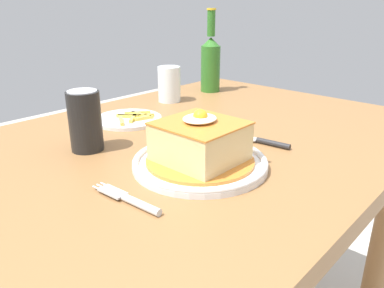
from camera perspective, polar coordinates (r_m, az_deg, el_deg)
The scene contains 9 objects.
dining_table at distance 0.86m, azimuth -2.91°, elevation -7.64°, with size 1.28×0.80×0.77m.
main_plate at distance 0.70m, azimuth 1.21°, elevation -2.78°, with size 0.25×0.25×0.02m.
sandwich_meal at distance 0.68m, azimuth 1.24°, elevation 0.17°, with size 0.20×0.20×0.10m.
fork at distance 0.58m, azimuth -9.17°, elevation -8.42°, with size 0.03×0.14×0.01m.
knife at distance 0.82m, azimuth 10.71°, elevation 0.42°, with size 0.03×0.17×0.01m.
soda_can at distance 0.79m, azimuth -15.89°, elevation 3.38°, with size 0.07×0.07×0.12m.
beer_bottle_green at distance 1.28m, azimuth 2.83°, elevation 12.39°, with size 0.06×0.06×0.27m.
drinking_glass at distance 1.15m, azimuth -3.47°, elevation 8.69°, with size 0.07×0.07×0.10m.
side_plate_fries at distance 0.98m, azimuth -9.54°, elevation 3.76°, with size 0.17×0.17×0.02m.
Camera 1 is at (-0.52, -0.54, 1.06)m, focal length 35.18 mm.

